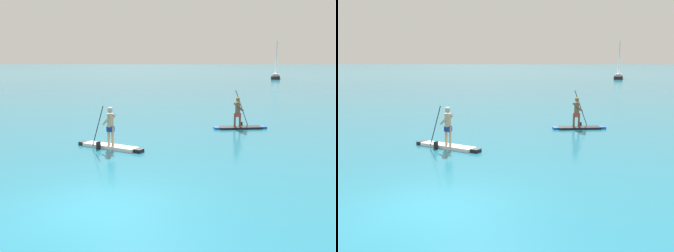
% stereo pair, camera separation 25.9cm
% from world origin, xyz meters
% --- Properties ---
extents(ground, '(440.00, 440.00, 0.00)m').
position_xyz_m(ground, '(0.00, 0.00, 0.00)').
color(ground, teal).
extents(paddleboarder_mid_center, '(2.97, 1.88, 1.84)m').
position_xyz_m(paddleboarder_mid_center, '(-0.73, 6.60, 0.35)').
color(paddleboarder_mid_center, white).
rests_on(paddleboarder_mid_center, ground).
extents(paddleboarder_far_right, '(2.85, 1.05, 2.05)m').
position_xyz_m(paddleboarder_far_right, '(5.42, 11.41, 0.35)').
color(paddleboarder_far_right, black).
rests_on(paddleboarder_far_right, ground).
extents(sailboat_right_horizon, '(2.73, 5.32, 6.59)m').
position_xyz_m(sailboat_right_horizon, '(19.84, 62.34, 0.79)').
color(sailboat_right_horizon, black).
rests_on(sailboat_right_horizon, ground).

